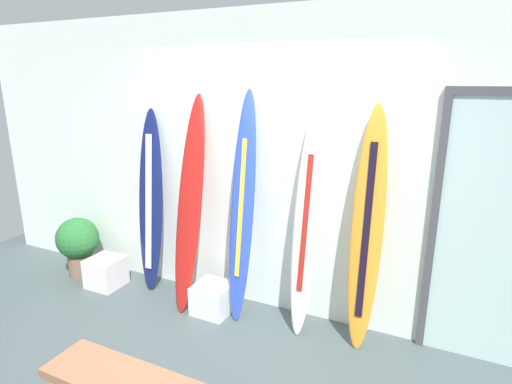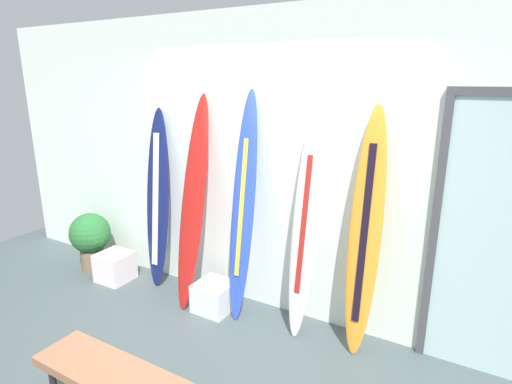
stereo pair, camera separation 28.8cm
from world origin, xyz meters
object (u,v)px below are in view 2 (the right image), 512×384
(display_block_left, at_px, (115,267))
(bench, at_px, (116,380))
(surfboard_sunset, at_px, (365,236))
(display_block_center, at_px, (214,296))
(surfboard_crimson, at_px, (193,205))
(surfboard_navy, at_px, (158,200))
(surfboard_cobalt, at_px, (243,210))
(potted_plant, at_px, (91,237))
(surfboard_ivory, at_px, (305,226))

(display_block_left, height_order, bench, bench)
(surfboard_sunset, relative_size, bench, 1.71)
(display_block_center, bearing_deg, surfboard_crimson, 167.41)
(display_block_center, relative_size, bench, 0.30)
(surfboard_navy, distance_m, display_block_left, 0.97)
(surfboard_cobalt, xyz_separation_m, potted_plant, (-2.06, -0.09, -0.64))
(surfboard_crimson, relative_size, surfboard_sunset, 1.02)
(display_block_left, bearing_deg, display_block_center, 2.14)
(bench, bearing_deg, surfboard_sunset, 57.76)
(bench, bearing_deg, surfboard_ivory, 72.03)
(display_block_center, distance_m, potted_plant, 1.81)
(surfboard_ivory, bearing_deg, surfboard_crimson, -176.35)
(display_block_center, bearing_deg, potted_plant, 179.31)
(potted_plant, relative_size, bench, 0.58)
(surfboard_cobalt, relative_size, potted_plant, 3.10)
(surfboard_sunset, relative_size, display_block_left, 5.80)
(surfboard_navy, distance_m, surfboard_ivory, 1.71)
(surfboard_sunset, height_order, display_block_center, surfboard_sunset)
(surfboard_ivory, relative_size, surfboard_sunset, 0.99)
(surfboard_cobalt, xyz_separation_m, bench, (0.08, -1.62, -0.64))
(surfboard_crimson, distance_m, potted_plant, 1.65)
(surfboard_navy, relative_size, display_block_center, 5.47)
(surfboard_cobalt, relative_size, display_block_center, 6.05)
(surfboard_cobalt, distance_m, bench, 1.74)
(surfboard_ivory, distance_m, display_block_left, 2.37)
(surfboard_ivory, bearing_deg, surfboard_navy, 178.78)
(surfboard_crimson, height_order, potted_plant, surfboard_crimson)
(surfboard_crimson, relative_size, surfboard_cobalt, 0.98)
(bench, bearing_deg, potted_plant, 144.50)
(surfboard_crimson, bearing_deg, surfboard_navy, 168.99)
(surfboard_navy, xyz_separation_m, display_block_left, (-0.50, -0.22, -0.80))
(surfboard_navy, bearing_deg, surfboard_crimson, -11.01)
(surfboard_navy, bearing_deg, potted_plant, -171.29)
(surfboard_cobalt, distance_m, display_block_left, 1.84)
(surfboard_cobalt, distance_m, potted_plant, 2.16)
(surfboard_cobalt, bearing_deg, display_block_left, -174.10)
(display_block_center, distance_m, bench, 1.56)
(surfboard_navy, bearing_deg, display_block_left, -156.46)
(surfboard_navy, relative_size, bench, 1.62)
(display_block_left, xyz_separation_m, display_block_center, (1.33, 0.05, -0.02))
(surfboard_navy, relative_size, display_block_left, 5.48)
(display_block_left, height_order, potted_plant, potted_plant)
(surfboard_crimson, height_order, bench, surfboard_crimson)
(surfboard_crimson, xyz_separation_m, bench, (0.61, -1.56, -0.62))
(surfboard_navy, distance_m, surfboard_cobalt, 1.10)
(display_block_left, xyz_separation_m, potted_plant, (-0.46, 0.07, 0.24))
(surfboard_navy, bearing_deg, display_block_center, -11.52)
(surfboard_crimson, xyz_separation_m, display_block_center, (0.27, -0.06, -0.88))
(surfboard_ivory, xyz_separation_m, display_block_center, (-0.88, -0.13, -0.85))
(surfboard_crimson, bearing_deg, surfboard_sunset, 2.97)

